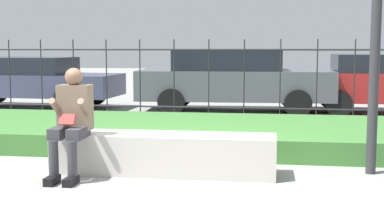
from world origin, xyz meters
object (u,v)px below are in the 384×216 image
object	(u,v)px
person_seated_reader	(72,118)
car_parked_left	(27,80)
stone_bench	(164,156)
car_parked_center	(233,79)

from	to	relation	value
person_seated_reader	car_parked_left	world-z (taller)	person_seated_reader
stone_bench	car_parked_center	distance (m)	6.38
stone_bench	car_parked_center	xyz separation A→B (m)	(0.41, 6.34, 0.55)
person_seated_reader	car_parked_center	size ratio (longest dim) A/B	0.28
stone_bench	car_parked_center	size ratio (longest dim) A/B	0.59
person_seated_reader	car_parked_center	distance (m)	6.81
stone_bench	car_parked_left	size ratio (longest dim) A/B	0.58
person_seated_reader	car_parked_center	xyz separation A→B (m)	(1.43, 6.66, 0.06)
person_seated_reader	car_parked_left	bearing A→B (deg)	119.14
stone_bench	car_parked_left	world-z (taller)	car_parked_left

